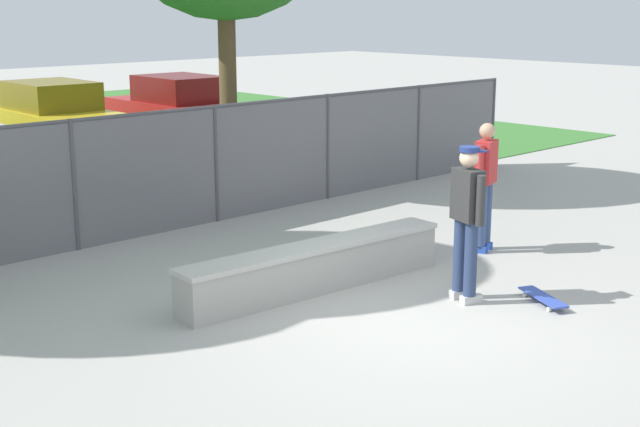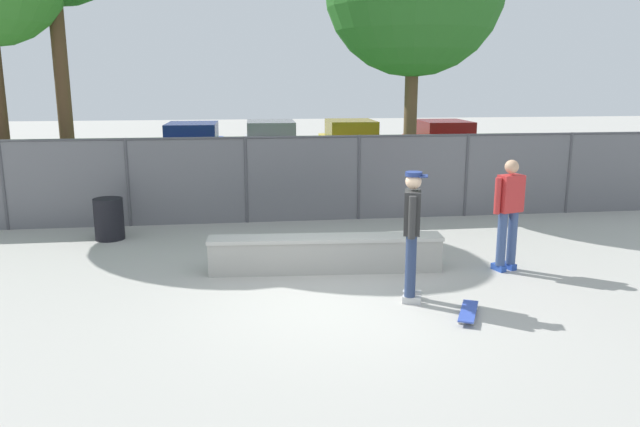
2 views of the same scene
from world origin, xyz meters
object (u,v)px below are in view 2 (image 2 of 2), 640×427
object	(u,v)px
concrete_ledge	(326,254)
skateboard	(468,312)
car_red	(442,144)
skateboarder	(412,230)
bystander	(509,210)
trash_bin	(109,219)
car_blue	(193,148)
car_silver	(271,145)
car_yellow	(350,143)

from	to	relation	value
concrete_ledge	skateboard	world-z (taller)	concrete_ledge
car_red	skateboarder	bearing A→B (deg)	-110.50
skateboard	bystander	distance (m)	2.47
car_red	trash_bin	size ratio (longest dim) A/B	5.23
skateboard	car_red	bearing A→B (deg)	72.79
concrete_ledge	car_blue	bearing A→B (deg)	104.24
car_red	trash_bin	xyz separation A→B (m)	(-9.60, -8.56, -0.43)
skateboarder	trash_bin	xyz separation A→B (m)	(-4.88, 4.07, -0.63)
concrete_ledge	skateboarder	world-z (taller)	skateboarder
skateboarder	car_silver	size ratio (longest dim) A/B	0.43
skateboarder	car_red	bearing A→B (deg)	69.50
concrete_ledge	car_yellow	world-z (taller)	car_yellow
car_blue	trash_bin	size ratio (longest dim) A/B	5.23
skateboard	car_blue	xyz separation A→B (m)	(-4.42, 13.35, 0.77)
car_yellow	trash_bin	xyz separation A→B (m)	(-6.46, -9.22, -0.43)
skateboard	car_yellow	xyz separation A→B (m)	(0.99, 13.98, 0.77)
car_silver	concrete_ledge	bearing A→B (deg)	-88.91
car_blue	car_red	world-z (taller)	same
skateboarder	car_yellow	size ratio (longest dim) A/B	0.43
skateboarder	trash_bin	size ratio (longest dim) A/B	2.27
concrete_ledge	car_blue	world-z (taller)	car_blue
skateboard	car_blue	distance (m)	14.08
car_red	trash_bin	bearing A→B (deg)	-138.27
car_silver	trash_bin	bearing A→B (deg)	-111.74
concrete_ledge	car_yellow	distance (m)	12.08
car_blue	bystander	bearing A→B (deg)	-63.40
skateboarder	car_blue	size ratio (longest dim) A/B	0.43
car_blue	car_yellow	xyz separation A→B (m)	(5.41, 0.64, 0.00)
skateboard	car_silver	xyz separation A→B (m)	(-1.81, 13.95, 0.77)
car_red	concrete_ledge	bearing A→B (deg)	-117.17
skateboarder	car_red	distance (m)	13.49
skateboard	bystander	world-z (taller)	bystander
bystander	trash_bin	bearing A→B (deg)	156.85
car_yellow	car_silver	bearing A→B (deg)	-179.31
car_silver	car_blue	bearing A→B (deg)	-166.98
car_red	trash_bin	world-z (taller)	car_red
skateboarder	skateboard	distance (m)	1.33
car_blue	concrete_ledge	bearing A→B (deg)	-75.76
trash_bin	skateboard	bearing A→B (deg)	-41.03
concrete_ledge	skateboard	distance (m)	2.72
skateboarder	trash_bin	bearing A→B (deg)	140.17
car_yellow	skateboarder	bearing A→B (deg)	-96.81
skateboard	car_yellow	bearing A→B (deg)	85.95
concrete_ledge	car_silver	xyz separation A→B (m)	(-0.22, 11.76, 0.54)
car_blue	car_yellow	distance (m)	5.45
car_red	car_yellow	bearing A→B (deg)	168.16
car_yellow	car_red	world-z (taller)	same
trash_bin	car_blue	bearing A→B (deg)	82.99
skateboarder	skateboard	xyz separation A→B (m)	(0.60, -0.69, -0.96)
concrete_ledge	bystander	distance (m)	3.03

